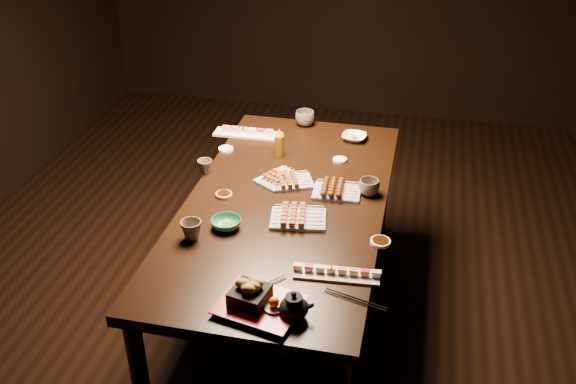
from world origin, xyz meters
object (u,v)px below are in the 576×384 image
(sushi_platter_near, at_px, (337,271))
(teacup_far_right, at_px, (305,118))
(teacup_near_left, at_px, (191,230))
(teacup_mid_right, at_px, (369,187))
(edamame_bowl_green, at_px, (226,224))
(edamame_bowl_cream, at_px, (354,137))
(yakitori_plate_center, at_px, (291,179))
(teacup_far_left, at_px, (205,166))
(condiment_bottle, at_px, (279,142))
(yakitori_plate_left, at_px, (279,175))
(dining_table, at_px, (286,267))
(yakitori_plate_right, at_px, (298,215))
(tempura_tray, at_px, (259,297))
(sushi_platter_far, at_px, (248,131))
(teapot, at_px, (294,305))

(sushi_platter_near, xyz_separation_m, teacup_far_right, (-0.39, 1.33, 0.02))
(teacup_near_left, height_order, teacup_mid_right, teacup_near_left)
(edamame_bowl_green, distance_m, edamame_bowl_cream, 1.06)
(teacup_mid_right, relative_size, teacup_far_right, 0.89)
(edamame_bowl_cream, bearing_deg, yakitori_plate_center, -113.19)
(edamame_bowl_green, relative_size, teacup_far_left, 1.77)
(teacup_far_right, relative_size, condiment_bottle, 0.72)
(yakitori_plate_left, distance_m, edamame_bowl_cream, 0.60)
(dining_table, bearing_deg, yakitori_plate_left, 99.80)
(edamame_bowl_green, distance_m, teacup_far_left, 0.51)
(dining_table, distance_m, yakitori_plate_center, 0.43)
(yakitori_plate_left, bearing_deg, yakitori_plate_right, -121.39)
(edamame_bowl_green, relative_size, edamame_bowl_cream, 0.99)
(edamame_bowl_green, height_order, tempura_tray, tempura_tray)
(teacup_near_left, bearing_deg, yakitori_plate_center, 60.37)
(sushi_platter_far, relative_size, yakitori_plate_center, 1.85)
(teacup_mid_right, distance_m, teapot, 0.92)
(condiment_bottle, bearing_deg, teacup_mid_right, -30.84)
(dining_table, xyz_separation_m, sushi_platter_far, (-0.36, 0.64, 0.40))
(yakitori_plate_right, height_order, yakitori_plate_left, yakitori_plate_right)
(condiment_bottle, bearing_deg, tempura_tray, -80.14)
(teacup_near_left, xyz_separation_m, teapot, (0.52, -0.38, 0.01))
(condiment_bottle, bearing_deg, sushi_platter_near, -64.48)
(teacup_mid_right, relative_size, teacup_far_left, 1.33)
(yakitori_plate_right, distance_m, teacup_far_right, 1.00)
(yakitori_plate_center, bearing_deg, teacup_near_left, -142.71)
(teacup_far_right, xyz_separation_m, teapot, (0.28, -1.59, 0.01))
(tempura_tray, bearing_deg, teacup_far_right, 107.45)
(edamame_bowl_green, relative_size, teapot, 1.03)
(teacup_far_right, distance_m, teapot, 1.62)
(yakitori_plate_right, relative_size, yakitori_plate_left, 1.16)
(dining_table, bearing_deg, sushi_platter_far, 106.84)
(yakitori_plate_center, relative_size, edamame_bowl_cream, 1.55)
(yakitori_plate_center, height_order, teacup_near_left, teacup_near_left)
(dining_table, bearing_deg, teapot, -87.67)
(yakitori_plate_center, relative_size, teacup_mid_right, 2.10)
(sushi_platter_far, distance_m, teapot, 1.50)
(dining_table, relative_size, teapot, 14.38)
(edamame_bowl_cream, bearing_deg, yakitori_plate_right, -98.86)
(sushi_platter_far, relative_size, teacup_near_left, 4.21)
(dining_table, height_order, tempura_tray, tempura_tray)
(sushi_platter_far, relative_size, edamame_bowl_green, 2.91)
(edamame_bowl_cream, distance_m, teacup_far_right, 0.33)
(sushi_platter_far, distance_m, condiment_bottle, 0.30)
(teacup_far_right, bearing_deg, teacup_near_left, -101.20)
(teacup_far_right, xyz_separation_m, condiment_bottle, (-0.06, -0.39, 0.03))
(yakitori_plate_left, relative_size, teapot, 1.65)
(tempura_tray, bearing_deg, edamame_bowl_green, 131.96)
(dining_table, distance_m, sushi_platter_far, 0.83)
(sushi_platter_near, height_order, sushi_platter_far, sushi_platter_far)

